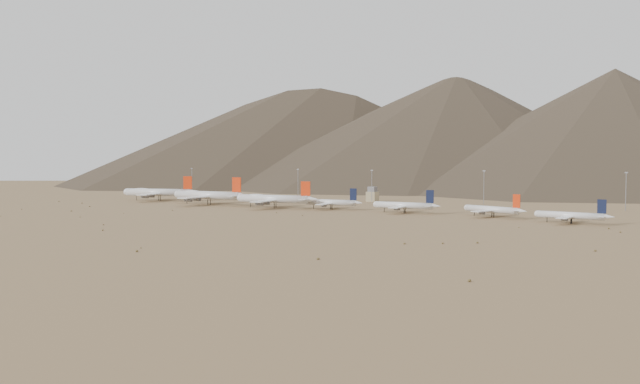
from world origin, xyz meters
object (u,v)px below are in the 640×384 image
Objects in this scene: widebody_east at (274,199)px; control_tower at (372,195)px; narrowbody_b at (405,205)px; narrowbody_a at (332,202)px; widebody_west at (159,192)px; widebody_centre at (208,195)px.

control_tower is at bearing 65.29° from widebody_east.
narrowbody_b is at bearing -1.97° from widebody_east.
narrowbody_a is 3.69× the size of control_tower.
narrowbody_a reaches higher than control_tower.
control_tower is at bearing 9.75° from widebody_west.
widebody_east is 5.29× the size of control_tower.
narrowbody_b is at bearing 1.58° from widebody_centre.
narrowbody_b reaches higher than control_tower.
narrowbody_a is at bearing 176.51° from narrowbody_b.
widebody_west reaches higher than narrowbody_a.
narrowbody_a is (166.50, -0.21, -2.26)m from widebody_west.
widebody_centre is 156.16m from narrowbody_b.
narrowbody_b is at bearing -51.63° from control_tower.
widebody_west is 0.93× the size of widebody_centre.
widebody_centre is at bearing 171.13° from widebody_east.
widebody_centre is 130.86m from control_tower.
widebody_east reaches higher than narrowbody_a.
widebody_east is 1.44× the size of narrowbody_a.
narrowbody_b is 3.79× the size of control_tower.
widebody_east is 95.11m from narrowbody_b.
widebody_centre is at bearing -29.46° from widebody_west.
widebody_west is 220.92m from narrowbody_b.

